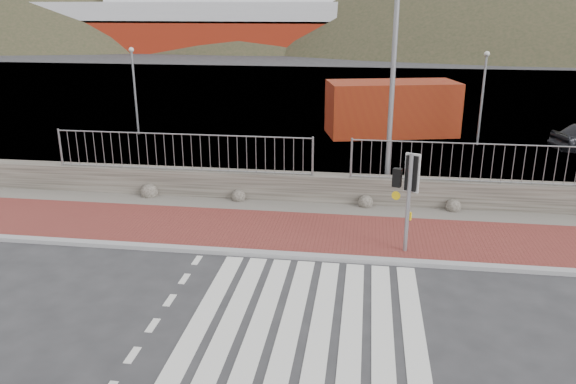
# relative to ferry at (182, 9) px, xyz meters

# --- Properties ---
(ground) EXTENTS (220.00, 220.00, 0.00)m
(ground) POSITION_rel_ferry_xyz_m (24.65, -67.90, -5.36)
(ground) COLOR #28282B
(ground) RESTS_ON ground
(sidewalk_far) EXTENTS (40.00, 3.00, 0.08)m
(sidewalk_far) POSITION_rel_ferry_xyz_m (24.65, -63.40, -5.32)
(sidewalk_far) COLOR maroon
(sidewalk_far) RESTS_ON ground
(kerb_far) EXTENTS (40.00, 0.25, 0.12)m
(kerb_far) POSITION_rel_ferry_xyz_m (24.65, -64.90, -5.31)
(kerb_far) COLOR gray
(kerb_far) RESTS_ON ground
(zebra_crossing) EXTENTS (4.62, 5.60, 0.01)m
(zebra_crossing) POSITION_rel_ferry_xyz_m (24.65, -67.90, -5.36)
(zebra_crossing) COLOR silver
(zebra_crossing) RESTS_ON ground
(gravel_strip) EXTENTS (40.00, 1.50, 0.06)m
(gravel_strip) POSITION_rel_ferry_xyz_m (24.65, -61.40, -5.33)
(gravel_strip) COLOR #59544C
(gravel_strip) RESTS_ON ground
(stone_wall) EXTENTS (40.00, 0.60, 0.90)m
(stone_wall) POSITION_rel_ferry_xyz_m (24.65, -60.60, -4.91)
(stone_wall) COLOR #433F37
(stone_wall) RESTS_ON ground
(railing) EXTENTS (18.07, 0.07, 1.22)m
(railing) POSITION_rel_ferry_xyz_m (24.65, -60.75, -3.54)
(railing) COLOR gray
(railing) RESTS_ON stone_wall
(quay) EXTENTS (120.00, 40.00, 0.50)m
(quay) POSITION_rel_ferry_xyz_m (24.65, -40.00, -5.36)
(quay) COLOR #4C4C4F
(quay) RESTS_ON ground
(water) EXTENTS (220.00, 50.00, 0.05)m
(water) POSITION_rel_ferry_xyz_m (24.65, -5.00, -5.36)
(water) COLOR #3F4C54
(water) RESTS_ON ground
(ferry) EXTENTS (50.00, 16.00, 20.00)m
(ferry) POSITION_rel_ferry_xyz_m (0.00, 0.00, 0.00)
(ferry) COLOR maroon
(ferry) RESTS_ON ground
(hills_backdrop) EXTENTS (254.00, 90.00, 100.00)m
(hills_backdrop) POSITION_rel_ferry_xyz_m (31.40, 20.00, -28.42)
(hills_backdrop) COLOR #2B301D
(hills_backdrop) RESTS_ON ground
(traffic_signal_far) EXTENTS (0.64, 0.42, 2.62)m
(traffic_signal_far) POSITION_rel_ferry_xyz_m (26.74, -64.23, -3.46)
(traffic_signal_far) COLOR gray
(traffic_signal_far) RESTS_ON ground
(streetlight) EXTENTS (1.91, 0.27, 9.00)m
(streetlight) POSITION_rel_ferry_xyz_m (26.56, -59.79, -0.30)
(streetlight) COLOR gray
(streetlight) RESTS_ON ground
(shipping_container) EXTENTS (6.51, 3.92, 2.54)m
(shipping_container) POSITION_rel_ferry_xyz_m (26.84, -50.32, -4.09)
(shipping_container) COLOR maroon
(shipping_container) RESTS_ON ground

